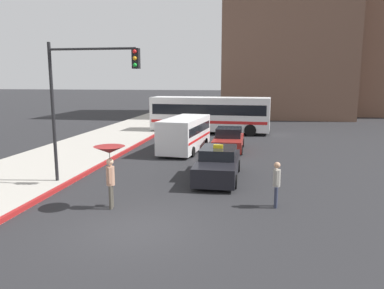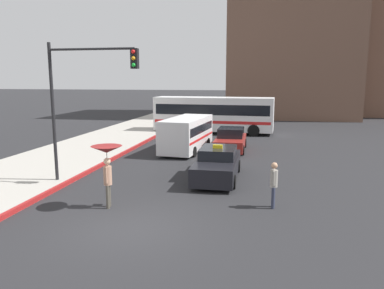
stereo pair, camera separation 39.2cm
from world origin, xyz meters
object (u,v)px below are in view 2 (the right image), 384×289
Objects in this scene: sedan_red at (231,140)px; pedestrian_man at (274,182)px; taxi at (218,164)px; traffic_light at (84,87)px; pedestrian_with_umbrella at (107,158)px; city_bus at (214,113)px; ambulance_van at (187,133)px.

pedestrian_man is at bearing 102.92° from sedan_red.
traffic_light is (-5.36, -2.18, 3.55)m from taxi.
taxi is at bearing -45.43° from pedestrian_with_umbrella.
taxi is 7.13m from sedan_red.
city_bus reaches higher than taxi.
pedestrian_with_umbrella is (-0.60, -11.10, 0.64)m from ambulance_van.
ambulance_van is 0.95× the size of traffic_light.
pedestrian_with_umbrella reaches higher than ambulance_van.
traffic_light reaches higher than pedestrian_man.
pedestrian_man is at bearing -10.51° from traffic_light.
traffic_light is (-2.00, 2.54, 2.39)m from pedestrian_with_umbrella.
traffic_light is (-3.20, -17.09, 2.53)m from city_bus.
city_bus is 19.12m from pedestrian_man.
ambulance_van reaches higher than taxi.
sedan_red is 0.42× the size of city_bus.
ambulance_van is at bearing -1.05° from city_bus.
traffic_light is at bearing -95.06° from pedestrian_man.
pedestrian_man reaches higher than taxi.
traffic_light is (-7.82, 1.45, 3.27)m from pedestrian_man.
city_bus reaches higher than pedestrian_with_umbrella.
sedan_red is 11.31m from traffic_light.
sedan_red is 2.57× the size of pedestrian_man.
city_bus reaches higher than sedan_red.
taxi is at bearing 119.27° from ambulance_van.
taxi is at bearing 90.12° from sedan_red.
sedan_red is at bearing -89.88° from taxi.
pedestrian_man is (5.81, 1.09, -0.88)m from pedestrian_with_umbrella.
pedestrian_with_umbrella is at bearing -73.95° from pedestrian_man.
traffic_light is at bearing 78.98° from ambulance_van.
ambulance_van is at bearing -66.61° from taxi.
ambulance_van is at bearing 15.25° from sedan_red.
ambulance_van is 0.57× the size of city_bus.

